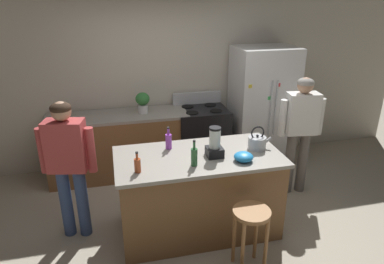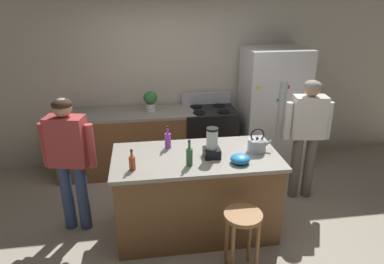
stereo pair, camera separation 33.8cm
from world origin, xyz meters
The scene contains 16 objects.
ground_plane centered at (0.00, 0.00, 0.00)m, with size 14.00×14.00×0.00m, color #B2A893.
back_wall centered at (0.00, 1.95, 1.35)m, with size 8.00×0.10×2.70m, color beige.
kitchen_island centered at (0.00, 0.00, 0.48)m, with size 1.79×0.90×0.95m.
back_counter_run centered at (-0.80, 1.55, 0.47)m, with size 2.00×0.64×0.95m.
refrigerator centered at (1.40, 1.50, 0.91)m, with size 0.90×0.73×1.83m.
stove_range centered at (0.44, 1.52, 0.48)m, with size 0.76×0.65×1.13m.
person_by_island_left centered at (-1.35, 0.23, 0.95)m, with size 0.60×0.30×1.57m.
person_by_sink_right centered at (1.50, 0.51, 0.97)m, with size 0.60×0.27×1.60m.
bar_stool centered at (0.33, -0.72, 0.52)m, with size 0.36×0.36×0.67m.
potted_plant centered at (-0.42, 1.55, 1.12)m, with size 0.20×0.20×0.30m.
blender_appliance centered at (0.16, -0.06, 1.09)m, with size 0.17×0.17×0.33m.
bottle_olive_oil centered at (-0.10, -0.22, 1.05)m, with size 0.07×0.07×0.28m.
bottle_cooking_sauce centered at (-0.67, -0.23, 1.02)m, with size 0.06×0.06×0.22m.
bottle_soda centered at (-0.28, 0.24, 1.04)m, with size 0.07×0.07×0.26m.
mixing_bowl centered at (0.42, -0.24, 0.99)m, with size 0.20×0.20×0.09m, color #268CD8.
tea_kettle centered at (0.67, 0.01, 1.02)m, with size 0.28×0.20×0.27m.
Camera 1 is at (-0.86, -3.27, 2.58)m, focal length 32.72 mm.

